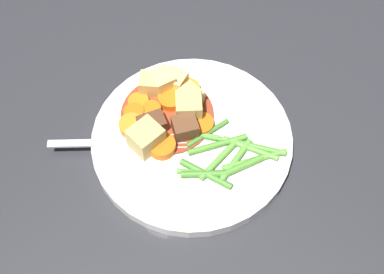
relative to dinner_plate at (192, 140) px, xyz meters
name	(u,v)px	position (x,y,z in m)	size (l,w,h in m)	color
ground_plane	(192,144)	(0.00, 0.00, -0.01)	(3.00, 3.00, 0.00)	#2D2D33
dinner_plate	(192,140)	(0.00, 0.00, 0.00)	(0.26, 0.26, 0.02)	white
stew_sauce	(167,114)	(0.05, -0.01, 0.01)	(0.12, 0.12, 0.00)	#93381E
carrot_slice_0	(203,125)	(0.00, -0.02, 0.01)	(0.03, 0.03, 0.01)	orange
carrot_slice_1	(134,113)	(0.08, 0.02, 0.01)	(0.03, 0.03, 0.01)	orange
carrot_slice_2	(162,146)	(0.02, 0.04, 0.01)	(0.03, 0.03, 0.01)	orange
carrot_slice_3	(137,104)	(0.09, 0.00, 0.01)	(0.03, 0.03, 0.01)	orange
carrot_slice_4	(188,90)	(0.04, -0.05, 0.01)	(0.03, 0.03, 0.01)	orange
carrot_slice_5	(150,111)	(0.06, 0.00, 0.01)	(0.02, 0.02, 0.01)	orange
carrot_slice_6	(132,126)	(0.07, 0.03, 0.02)	(0.03, 0.03, 0.01)	orange
carrot_slice_7	(171,100)	(0.05, -0.03, 0.02)	(0.03, 0.03, 0.01)	orange
potato_chunk_0	(189,107)	(0.02, -0.03, 0.02)	(0.03, 0.03, 0.03)	#DBBC6B
potato_chunk_1	(146,138)	(0.04, 0.04, 0.02)	(0.03, 0.04, 0.03)	#DBBC6B
potato_chunk_2	(175,80)	(0.07, -0.05, 0.02)	(0.03, 0.03, 0.02)	#E5CC7A
potato_chunk_3	(151,85)	(0.09, -0.03, 0.02)	(0.03, 0.03, 0.03)	#DBBC6B
potato_chunk_4	(190,97)	(0.03, -0.04, 0.02)	(0.03, 0.03, 0.02)	#DBBC6B
potato_chunk_5	(162,82)	(0.08, -0.04, 0.02)	(0.03, 0.03, 0.03)	#E5CC7A
meat_chunk_0	(187,126)	(0.01, 0.00, 0.02)	(0.03, 0.03, 0.02)	brown
meat_chunk_1	(152,124)	(0.05, 0.02, 0.02)	(0.02, 0.03, 0.02)	#56331E
green_bean_0	(201,173)	(-0.04, 0.04, 0.01)	(0.01, 0.01, 0.06)	#66AD42
green_bean_1	(250,148)	(-0.07, -0.03, 0.01)	(0.01, 0.01, 0.07)	#66AD42
green_bean_2	(255,160)	(-0.08, -0.02, 0.01)	(0.01, 0.01, 0.08)	#66AD42
green_bean_3	(206,174)	(-0.05, 0.03, 0.01)	(0.01, 0.01, 0.07)	#4C8E33
green_bean_4	(199,134)	(-0.01, -0.01, 0.01)	(0.01, 0.01, 0.05)	#66AD42
green_bean_5	(218,144)	(-0.03, -0.01, 0.01)	(0.01, 0.01, 0.08)	#599E38
green_bean_6	(219,160)	(-0.05, 0.01, 0.01)	(0.01, 0.01, 0.07)	#66AD42
green_bean_7	(234,162)	(-0.06, 0.00, 0.01)	(0.01, 0.01, 0.07)	#66AD42
green_bean_8	(207,133)	(-0.01, -0.01, 0.01)	(0.01, 0.01, 0.07)	#4C8E33
green_bean_9	(203,174)	(-0.04, 0.04, 0.01)	(0.01, 0.01, 0.05)	#4C8E33
green_bean_10	(242,167)	(-0.08, 0.00, 0.01)	(0.01, 0.01, 0.06)	#599E38
green_bean_11	(255,146)	(-0.07, -0.03, 0.01)	(0.01, 0.01, 0.08)	#599E38
green_bean_12	(203,136)	(-0.01, -0.01, 0.01)	(0.01, 0.01, 0.07)	#4C8E33
fork	(122,142)	(0.07, 0.06, 0.01)	(0.15, 0.12, 0.00)	silver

